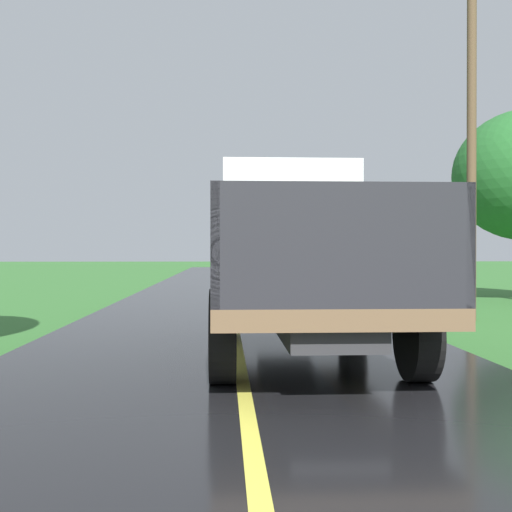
# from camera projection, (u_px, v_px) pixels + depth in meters

# --- Properties ---
(banana_truck_near) EXTENTS (2.38, 5.82, 2.80)m
(banana_truck_near) POSITION_uv_depth(u_px,v_px,m) (295.00, 253.00, 9.13)
(banana_truck_near) COLOR #2D2D30
(banana_truck_near) RESTS_ON road_surface
(utility_pole_roadside) EXTENTS (2.40, 0.20, 7.78)m
(utility_pole_roadside) POSITION_uv_depth(u_px,v_px,m) (472.00, 123.00, 13.26)
(utility_pole_roadside) COLOR brown
(utility_pole_roadside) RESTS_ON ground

